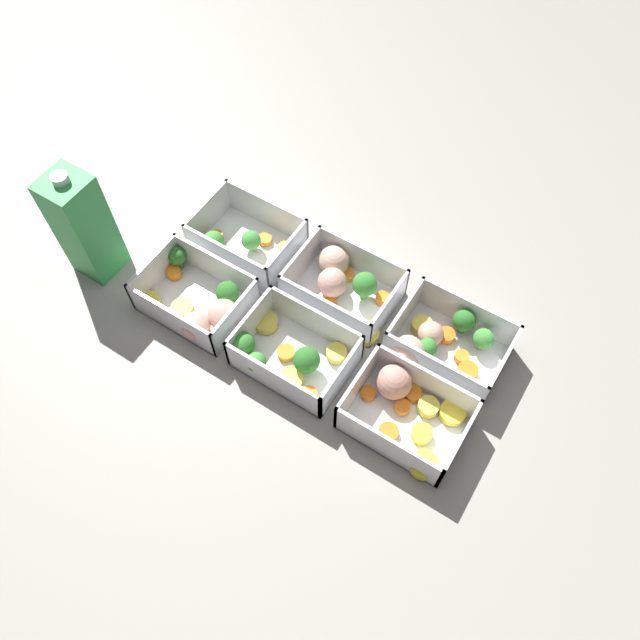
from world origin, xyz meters
The scene contains 8 objects.
ground_plane centered at (0.00, 0.00, 0.00)m, with size 4.00×4.00×0.00m, color gray.
container_near_left centered at (-0.17, -0.06, 0.02)m, with size 0.16×0.14×0.06m.
container_near_center centered at (0.01, -0.08, 0.03)m, with size 0.17×0.13×0.06m.
container_near_right centered at (0.19, -0.06, 0.02)m, with size 0.17×0.12×0.06m.
container_far_left centered at (-0.18, 0.06, 0.02)m, with size 0.16×0.13×0.06m.
container_far_center centered at (0.01, 0.07, 0.02)m, with size 0.18×0.12×0.06m.
container_far_right centered at (0.17, 0.07, 0.02)m, with size 0.18×0.13×0.06m.
juice_carton centered at (0.37, 0.09, 0.10)m, with size 0.07×0.07×0.20m.
Camera 1 is at (-0.26, 0.41, 0.83)m, focal length 35.00 mm.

